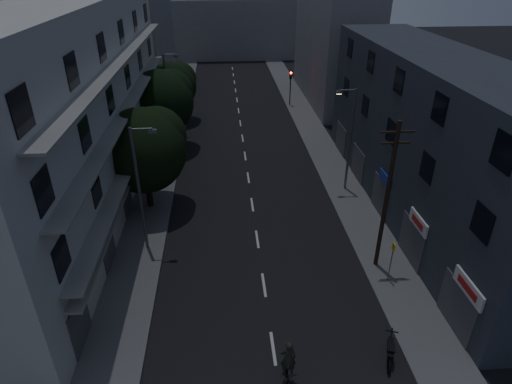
{
  "coord_description": "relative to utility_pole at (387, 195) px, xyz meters",
  "views": [
    {
      "loc": [
        -1.97,
        -12.09,
        16.3
      ],
      "look_at": [
        0.0,
        12.0,
        3.0
      ],
      "focal_mm": 30.0,
      "sensor_mm": 36.0,
      "label": 1
    }
  ],
  "objects": [
    {
      "name": "sidewalk_right",
      "position": [
        0.65,
        17.34,
        -4.79
      ],
      "size": [
        3.0,
        90.0,
        0.15
      ],
      "primitive_type": "cube",
      "color": "#565659",
      "rests_on": "ground"
    },
    {
      "name": "sidewalk_left",
      "position": [
        -14.35,
        17.34,
        -4.79
      ],
      "size": [
        3.0,
        90.0,
        0.15
      ],
      "primitive_type": "cube",
      "color": "#565659",
      "rests_on": "ground"
    },
    {
      "name": "building_far_end",
      "position": [
        -6.85,
        62.34,
        0.13
      ],
      "size": [
        24.0,
        8.0,
        10.0
      ],
      "primitive_type": "cube",
      "color": "slate",
      "rests_on": "ground"
    },
    {
      "name": "building_right",
      "position": [
        5.14,
        6.34,
        0.63
      ],
      "size": [
        6.19,
        28.0,
        11.0
      ],
      "color": "#2A2F39",
      "rests_on": "ground"
    },
    {
      "name": "building_left",
      "position": [
        -18.83,
        10.34,
        2.13
      ],
      "size": [
        7.0,
        36.0,
        14.0
      ],
      "color": "#B7B7B1",
      "rests_on": "ground"
    },
    {
      "name": "traffic_signal_far_left",
      "position": [
        -13.51,
        31.23,
        -1.77
      ],
      "size": [
        0.28,
        0.37,
        4.1
      ],
      "color": "black",
      "rests_on": "sidewalk_left"
    },
    {
      "name": "traffic_signal_far_right",
      "position": [
        -0.4,
        31.64,
        -1.77
      ],
      "size": [
        0.28,
        0.37,
        4.1
      ],
      "color": "black",
      "rests_on": "sidewalk_right"
    },
    {
      "name": "building_far_right",
      "position": [
        5.15,
        34.34,
        1.63
      ],
      "size": [
        6.0,
        20.0,
        13.0
      ],
      "primitive_type": "cube",
      "color": "slate",
      "rests_on": "ground"
    },
    {
      "name": "building_far_left",
      "position": [
        -18.85,
        40.34,
        3.13
      ],
      "size": [
        6.0,
        20.0,
        16.0
      ],
      "primitive_type": "cube",
      "color": "slate",
      "rests_on": "ground"
    },
    {
      "name": "utility_pole",
      "position": [
        0.0,
        0.0,
        0.0
      ],
      "size": [
        1.8,
        0.24,
        9.0
      ],
      "color": "black",
      "rests_on": "sidewalk_right"
    },
    {
      "name": "cyclist",
      "position": [
        -6.45,
        -7.45,
        -4.07
      ],
      "size": [
        0.69,
        1.87,
        2.36
      ],
      "rotation": [
        0.0,
        0.0,
        -0.02
      ],
      "color": "black",
      "rests_on": "ground"
    },
    {
      "name": "bus_stop_sign",
      "position": [
        0.21,
        -1.48,
        -2.98
      ],
      "size": [
        0.06,
        0.35,
        2.52
      ],
      "color": "#595B60",
      "rests_on": "sidewalk_right"
    },
    {
      "name": "tree_mid",
      "position": [
        -14.37,
        19.33,
        -0.08
      ],
      "size": [
        6.03,
        6.03,
        7.42
      ],
      "color": "black",
      "rests_on": "sidewalk_left"
    },
    {
      "name": "ground",
      "position": [
        -6.85,
        17.34,
        -4.87
      ],
      "size": [
        160.0,
        160.0,
        0.0
      ],
      "primitive_type": "plane",
      "color": "black",
      "rests_on": "ground"
    },
    {
      "name": "street_lamp_left_near",
      "position": [
        -13.78,
        2.88,
        -0.27
      ],
      "size": [
        1.51,
        0.25,
        8.0
      ],
      "color": "#5B5D63",
      "rests_on": "sidewalk_left"
    },
    {
      "name": "tree_near",
      "position": [
        -14.33,
        8.19,
        -0.1
      ],
      "size": [
        5.99,
        5.99,
        7.39
      ],
      "color": "black",
      "rests_on": "sidewalk_left"
    },
    {
      "name": "street_lamp_right",
      "position": [
        0.58,
        9.62,
        -0.27
      ],
      "size": [
        1.51,
        0.25,
        8.0
      ],
      "color": "slate",
      "rests_on": "sidewalk_right"
    },
    {
      "name": "street_lamp_left_far",
      "position": [
        -14.18,
        23.44,
        -0.27
      ],
      "size": [
        1.51,
        0.25,
        8.0
      ],
      "color": "#55595C",
      "rests_on": "sidewalk_left"
    },
    {
      "name": "lane_markings",
      "position": [
        -6.85,
        23.59,
        -4.86
      ],
      "size": [
        0.15,
        60.5,
        0.01
      ],
      "color": "beige",
      "rests_on": "ground"
    },
    {
      "name": "motorcycle",
      "position": [
        -1.61,
        -6.72,
        -4.36
      ],
      "size": [
        0.92,
        1.9,
        1.28
      ],
      "rotation": [
        0.0,
        0.0,
        -0.36
      ],
      "color": "black",
      "rests_on": "ground"
    },
    {
      "name": "tree_far",
      "position": [
        -14.06,
        27.26,
        -0.71
      ],
      "size": [
        5.17,
        5.17,
        6.39
      ],
      "color": "black",
      "rests_on": "sidewalk_left"
    }
  ]
}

